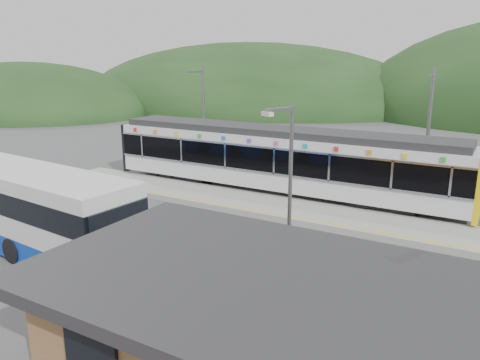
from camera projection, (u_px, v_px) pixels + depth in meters
The scene contains 10 objects.
ground at pixel (226, 227), 21.23m from camera, with size 120.00×120.00×0.00m, color #4C4C4F.
hills at pixel (392, 216), 22.68m from camera, with size 146.00×149.00×26.00m.
platform at pixel (260, 205), 23.96m from camera, with size 26.00×3.20×0.30m, color #9E9E99.
yellow_line at pixel (247, 209), 22.83m from camera, with size 26.00×0.10×0.01m, color yellow.
train at pixel (278, 158), 25.88m from camera, with size 20.44×3.01×3.74m.
catenary_mast_west at pixel (203, 117), 30.87m from camera, with size 0.18×1.80×7.00m.
catenary_mast_east at pixel (428, 134), 24.11m from camera, with size 0.18×1.80×7.00m.
station_shelter at pixel (243, 331), 10.39m from camera, with size 9.20×6.20×3.00m.
bus at pixel (20, 208), 18.95m from camera, with size 12.05×3.72×3.23m.
lamp_post at pixel (288, 189), 13.95m from camera, with size 0.54×1.13×6.12m.
Camera 1 is at (10.53, -17.02, 7.43)m, focal length 35.00 mm.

